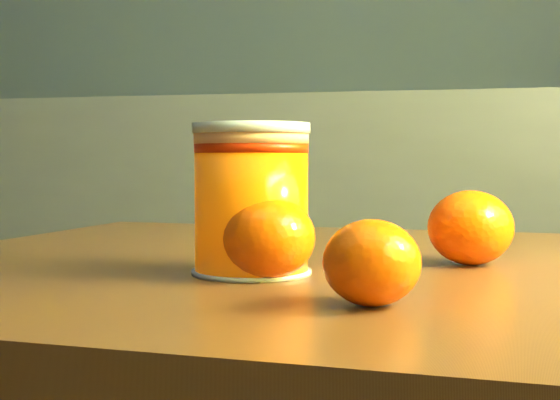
# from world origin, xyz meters

# --- Properties ---
(kitchen_counter) EXTENTS (3.15, 0.60, 0.90)m
(kitchen_counter) POSITION_xyz_m (0.00, 1.45, 0.45)
(kitchen_counter) COLOR #56565B
(kitchen_counter) RESTS_ON ground
(table) EXTENTS (0.94, 0.69, 0.68)m
(table) POSITION_xyz_m (0.98, 0.22, 0.59)
(table) COLOR brown
(table) RESTS_ON ground
(juice_glass) EXTENTS (0.09, 0.09, 0.11)m
(juice_glass) POSITION_xyz_m (0.86, 0.14, 0.73)
(juice_glass) COLOR #FF6405
(juice_glass) RESTS_ON table
(orange_front) EXTENTS (0.09, 0.09, 0.06)m
(orange_front) POSITION_xyz_m (0.87, 0.12, 0.71)
(orange_front) COLOR #FF5505
(orange_front) RESTS_ON table
(orange_back) EXTENTS (0.08, 0.08, 0.06)m
(orange_back) POSITION_xyz_m (1.01, 0.23, 0.71)
(orange_back) COLOR #FF5505
(orange_back) RESTS_ON table
(orange_extra) EXTENTS (0.07, 0.07, 0.05)m
(orange_extra) POSITION_xyz_m (0.96, 0.04, 0.70)
(orange_extra) COLOR #FF5505
(orange_extra) RESTS_ON table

